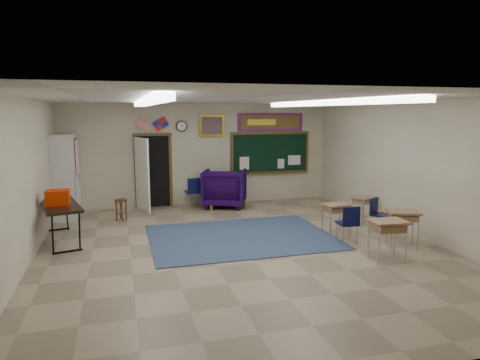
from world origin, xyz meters
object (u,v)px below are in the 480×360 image
object	(u,v)px
wingback_armchair	(225,188)
student_desk_front_left	(336,217)
student_desk_front_right	(363,208)
folding_table	(60,220)
wooden_stool	(121,210)

from	to	relation	value
wingback_armchair	student_desk_front_left	distance (m)	3.88
student_desk_front_right	folding_table	xyz separation A→B (m)	(-7.17, 0.35, 0.10)
wingback_armchair	folding_table	size ratio (longest dim) A/B	0.57
student_desk_front_left	wooden_stool	size ratio (longest dim) A/B	1.25
wooden_stool	folding_table	bearing A→B (deg)	-131.00
student_desk_front_left	folding_table	xyz separation A→B (m)	(-5.98, 1.11, 0.08)
wingback_armchair	wooden_stool	distance (m)	3.08
student_desk_front_left	wooden_stool	xyz separation A→B (m)	(-4.71, 2.57, -0.10)
student_desk_front_left	folding_table	size ratio (longest dim) A/B	0.32
wingback_armchair	student_desk_front_left	bearing A→B (deg)	139.16
folding_table	wooden_stool	size ratio (longest dim) A/B	3.89
student_desk_front_right	wooden_stool	size ratio (longest dim) A/B	1.19
wingback_armchair	folding_table	xyz separation A→B (m)	(-4.22, -2.34, -0.09)
student_desk_front_right	folding_table	distance (m)	7.17
student_desk_front_left	folding_table	world-z (taller)	folding_table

